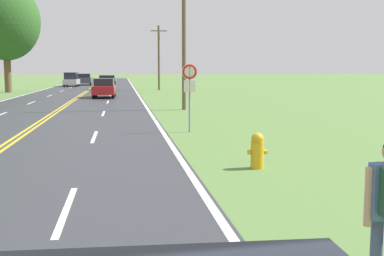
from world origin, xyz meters
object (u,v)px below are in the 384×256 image
(car_red_sedan_approaching, at_px, (104,88))
(car_silver_van_mid_far, at_px, (72,79))
(car_dark_green_suv_mid_near, at_px, (107,82))
(tree_behind_sign, at_px, (5,21))
(traffic_sign, at_px, (190,81))
(car_dark_grey_suv_receding, at_px, (85,79))
(fire_hydrant, at_px, (257,150))

(car_red_sedan_approaching, bearing_deg, car_silver_van_mid_far, -167.07)
(car_dark_green_suv_mid_near, xyz_separation_m, car_silver_van_mid_far, (-5.02, 10.86, 0.06))
(car_dark_green_suv_mid_near, bearing_deg, tree_behind_sign, -66.71)
(traffic_sign, relative_size, tree_behind_sign, 0.23)
(car_dark_grey_suv_receding, bearing_deg, car_dark_green_suv_mid_near, -169.72)
(car_red_sedan_approaching, height_order, car_dark_green_suv_mid_near, car_dark_green_suv_mid_near)
(fire_hydrant, xyz_separation_m, car_dark_green_suv_mid_near, (-4.87, 44.70, 0.46))
(traffic_sign, relative_size, car_red_sedan_approaching, 0.61)
(fire_hydrant, bearing_deg, car_red_sedan_approaching, 98.98)
(car_red_sedan_approaching, xyz_separation_m, car_dark_grey_suv_receding, (-3.89, 31.60, 0.07))
(car_red_sedan_approaching, distance_m, car_dark_grey_suv_receding, 31.83)
(car_silver_van_mid_far, bearing_deg, tree_behind_sign, 165.32)
(car_red_sedan_approaching, relative_size, car_silver_van_mid_far, 1.06)
(car_dark_green_suv_mid_near, bearing_deg, car_red_sedan_approaching, -0.84)
(fire_hydrant, distance_m, tree_behind_sign, 43.27)
(car_dark_green_suv_mid_near, relative_size, car_silver_van_mid_far, 1.20)
(car_red_sedan_approaching, height_order, car_silver_van_mid_far, car_silver_van_mid_far)
(fire_hydrant, relative_size, car_dark_green_suv_mid_near, 0.18)
(fire_hydrant, height_order, car_dark_grey_suv_receding, car_dark_grey_suv_receding)
(car_dark_green_suv_mid_near, height_order, car_dark_grey_suv_receding, car_dark_grey_suv_receding)
(car_silver_van_mid_far, bearing_deg, fire_hydrant, -167.33)
(fire_hydrant, bearing_deg, tree_behind_sign, 110.07)
(car_dark_green_suv_mid_near, bearing_deg, traffic_sign, 4.72)
(tree_behind_sign, height_order, car_silver_van_mid_far, tree_behind_sign)
(traffic_sign, distance_m, car_red_sedan_approaching, 22.99)
(fire_hydrant, bearing_deg, car_silver_van_mid_far, 100.09)
(tree_behind_sign, relative_size, car_dark_green_suv_mid_near, 2.31)
(car_dark_green_suv_mid_near, distance_m, car_silver_van_mid_far, 11.96)
(fire_hydrant, bearing_deg, traffic_sign, 95.70)
(fire_hydrant, distance_m, traffic_sign, 7.11)
(car_dark_green_suv_mid_near, height_order, car_silver_van_mid_far, car_silver_van_mid_far)
(car_red_sedan_approaching, relative_size, car_dark_green_suv_mid_near, 0.88)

